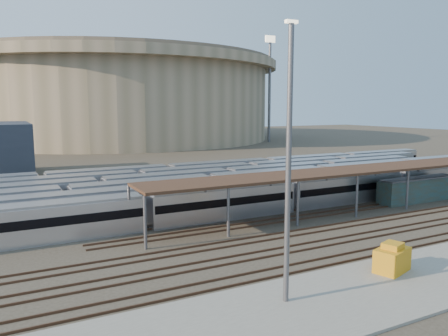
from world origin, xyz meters
The scene contains 11 objects.
ground centered at (0.00, 0.00, 0.00)m, with size 420.00×420.00×0.00m, color #383026.
apron centered at (-5.00, -15.00, 0.10)m, with size 50.00×9.00×0.20m, color gray.
subway_trains centered at (-1.78, 18.50, 1.80)m, with size 125.98×23.90×3.60m.
inspection_shed centered at (22.00, 4.00, 4.98)m, with size 60.30×6.00×5.30m.
empty_tracks centered at (0.00, -5.00, 0.09)m, with size 170.00×9.62×0.18m.
stadium centered at (25.00, 140.00, 16.47)m, with size 124.00×124.00×32.50m.
floodlight_2 centered at (70.00, 100.00, 20.65)m, with size 4.00×1.00×38.40m.
floodlight_3 centered at (-10.00, 160.00, 20.65)m, with size 4.00×1.00×38.40m.
teal_boxcar centered at (31.80, 4.00, 1.56)m, with size 13.33×2.58×3.11m, color #1F494E.
yard_light_pole centered at (-3.13, -13.80, 9.26)m, with size 0.82×0.36×17.96m.
yellow_equipment centered at (7.30, -13.28, 1.12)m, with size 2.94×1.84×1.84m, color #C38212.
Camera 1 is at (-19.37, -36.24, 12.94)m, focal length 35.00 mm.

